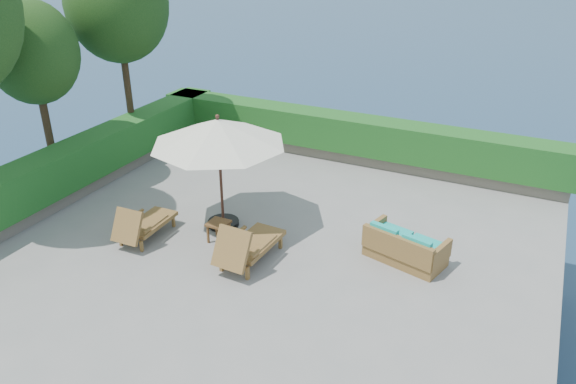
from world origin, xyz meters
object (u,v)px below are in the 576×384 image
at_px(lounge_left, 143,224).
at_px(lounge_right, 247,245).
at_px(wicker_loveseat, 404,248).
at_px(patio_umbrella, 218,133).
at_px(side_table, 219,226).

distance_m(lounge_left, lounge_right, 2.58).
xyz_separation_m(lounge_left, wicker_loveseat, (5.48, 1.62, -0.07)).
bearing_deg(lounge_right, patio_umbrella, 141.26).
distance_m(lounge_left, wicker_loveseat, 5.71).
xyz_separation_m(patio_umbrella, lounge_right, (1.31, -1.16, -1.85)).
bearing_deg(patio_umbrella, lounge_right, -41.57).
height_order(lounge_right, wicker_loveseat, lounge_right).
height_order(patio_umbrella, lounge_left, patio_umbrella).
xyz_separation_m(patio_umbrella, lounge_left, (-1.26, -1.32, -1.90)).
bearing_deg(patio_umbrella, lounge_left, -133.86).
bearing_deg(lounge_left, patio_umbrella, 44.55).
distance_m(lounge_left, side_table, 1.70).
distance_m(patio_umbrella, lounge_right, 2.55).
height_order(lounge_left, lounge_right, lounge_right).
distance_m(patio_umbrella, lounge_left, 2.64).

